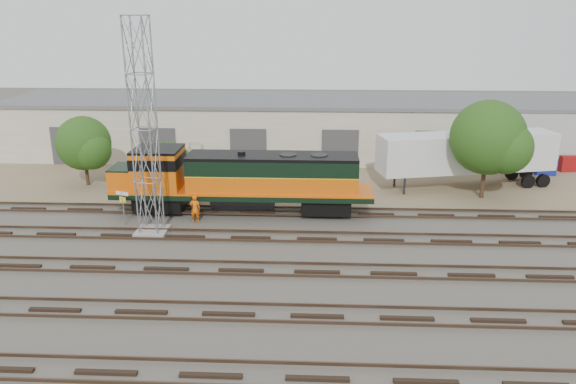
{
  "coord_description": "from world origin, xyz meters",
  "views": [
    {
      "loc": [
        -0.25,
        -29.75,
        13.08
      ],
      "look_at": [
        -1.86,
        4.0,
        2.2
      ],
      "focal_mm": 35.0,
      "sensor_mm": 36.0,
      "label": 1
    }
  ],
  "objects_px": {
    "signal_tower": "(144,133)",
    "semi_trailer": "(470,154)",
    "locomotive": "(238,179)",
    "worker": "(195,209)"
  },
  "relations": [
    {
      "from": "locomotive",
      "to": "worker",
      "type": "bearing_deg",
      "value": -143.7
    },
    {
      "from": "semi_trailer",
      "to": "signal_tower",
      "type": "bearing_deg",
      "value": -166.76
    },
    {
      "from": "signal_tower",
      "to": "semi_trailer",
      "type": "distance_m",
      "value": 24.74
    },
    {
      "from": "locomotive",
      "to": "semi_trailer",
      "type": "relative_size",
      "value": 1.25
    },
    {
      "from": "worker",
      "to": "semi_trailer",
      "type": "height_order",
      "value": "semi_trailer"
    },
    {
      "from": "signal_tower",
      "to": "semi_trailer",
      "type": "xyz_separation_m",
      "value": [
        22.03,
        10.67,
        -3.64
      ]
    },
    {
      "from": "locomotive",
      "to": "worker",
      "type": "height_order",
      "value": "locomotive"
    },
    {
      "from": "signal_tower",
      "to": "semi_trailer",
      "type": "bearing_deg",
      "value": 25.85
    },
    {
      "from": "worker",
      "to": "semi_trailer",
      "type": "relative_size",
      "value": 0.13
    },
    {
      "from": "locomotive",
      "to": "signal_tower",
      "type": "relative_size",
      "value": 1.35
    }
  ]
}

